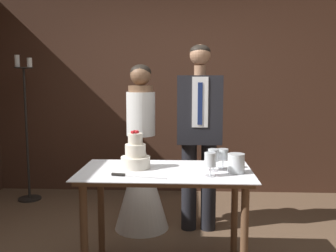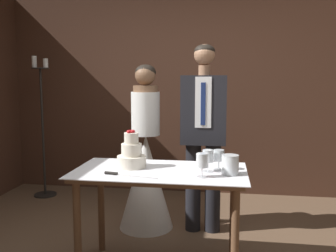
# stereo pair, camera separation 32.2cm
# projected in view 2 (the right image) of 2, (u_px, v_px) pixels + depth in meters

# --- Properties ---
(wall_back) EXTENTS (4.84, 0.12, 2.58)m
(wall_back) POSITION_uv_depth(u_px,v_px,m) (184.00, 95.00, 4.92)
(wall_back) COLOR #472B1E
(wall_back) RESTS_ON ground_plane
(cake_table) EXTENTS (1.31, 0.72, 0.80)m
(cake_table) POSITION_uv_depth(u_px,v_px,m) (160.00, 184.00, 2.87)
(cake_table) COLOR brown
(cake_table) RESTS_ON ground_plane
(tiered_cake) EXTENTS (0.23, 0.23, 0.30)m
(tiered_cake) POSITION_uv_depth(u_px,v_px,m) (132.00, 155.00, 2.93)
(tiered_cake) COLOR silver
(tiered_cake) RESTS_ON cake_table
(cake_knife) EXTENTS (0.41, 0.10, 0.02)m
(cake_knife) POSITION_uv_depth(u_px,v_px,m) (120.00, 174.00, 2.69)
(cake_knife) COLOR silver
(cake_knife) RESTS_ON cake_table
(wine_glass_near) EXTENTS (0.08, 0.08, 0.15)m
(wine_glass_near) POSITION_uv_depth(u_px,v_px,m) (219.00, 156.00, 2.85)
(wine_glass_near) COLOR silver
(wine_glass_near) RESTS_ON cake_table
(wine_glass_middle) EXTENTS (0.08, 0.08, 0.17)m
(wine_glass_middle) POSITION_uv_depth(u_px,v_px,m) (202.00, 162.00, 2.64)
(wine_glass_middle) COLOR silver
(wine_glass_middle) RESTS_ON cake_table
(wine_glass_far) EXTENTS (0.08, 0.08, 0.17)m
(wine_glass_far) POSITION_uv_depth(u_px,v_px,m) (208.00, 157.00, 2.79)
(wine_glass_far) COLOR silver
(wine_glass_far) RESTS_ON cake_table
(hurricane_candle) EXTENTS (0.12, 0.12, 0.14)m
(hurricane_candle) POSITION_uv_depth(u_px,v_px,m) (230.00, 165.00, 2.71)
(hurricane_candle) COLOR silver
(hurricane_candle) RESTS_ON cake_table
(bride) EXTENTS (0.54, 0.54, 1.63)m
(bride) POSITION_uv_depth(u_px,v_px,m) (146.00, 169.00, 3.73)
(bride) COLOR white
(bride) RESTS_ON ground_plane
(groom) EXTENTS (0.43, 0.25, 1.82)m
(groom) POSITION_uv_depth(u_px,v_px,m) (204.00, 129.00, 3.60)
(groom) COLOR black
(groom) RESTS_ON ground_plane
(candle_stand) EXTENTS (0.28, 0.28, 1.78)m
(candle_stand) POSITION_uv_depth(u_px,v_px,m) (43.00, 132.00, 4.74)
(candle_stand) COLOR black
(candle_stand) RESTS_ON ground_plane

